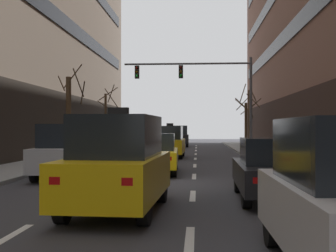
{
  "coord_description": "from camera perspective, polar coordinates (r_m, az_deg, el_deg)",
  "views": [
    {
      "loc": [
        1.72,
        -15.67,
        1.93
      ],
      "look_at": [
        -0.05,
        11.2,
        2.02
      ],
      "focal_mm": 47.97,
      "sensor_mm": 36.0,
      "label": 1
    }
  ],
  "objects": [
    {
      "name": "street_tree_1",
      "position": [
        27.51,
        -12.47,
        1.4
      ],
      "size": [
        1.82,
        1.95,
        5.66
      ],
      "color": "#4C3823",
      "rests_on": "sidewalk_left"
    },
    {
      "name": "lane_stripe_l2_s4",
      "position": [
        17.78,
        3.34,
        -6.41
      ],
      "size": [
        0.16,
        2.0,
        0.01
      ],
      "primitive_type": "cube",
      "color": "silver",
      "rests_on": "ground"
    },
    {
      "name": "lane_stripe_l1_s6",
      "position": [
        27.94,
        -3.05,
        -4.15
      ],
      "size": [
        0.16,
        2.0,
        0.01
      ],
      "primitive_type": "cube",
      "color": "silver",
      "rests_on": "ground"
    },
    {
      "name": "street_tree_3",
      "position": [
        37.41,
        10.35,
        1.01
      ],
      "size": [
        1.75,
        1.75,
        5.47
      ],
      "color": "#4C3823",
      "rests_on": "sidewalk_right"
    },
    {
      "name": "lane_stripe_l1_s2",
      "position": [
        8.58,
        -19.58,
        -13.14
      ],
      "size": [
        0.16,
        2.0,
        0.01
      ],
      "primitive_type": "cube",
      "color": "silver",
      "rests_on": "ground"
    },
    {
      "name": "car_driving_5",
      "position": [
        45.37,
        1.43,
        -1.3
      ],
      "size": [
        1.99,
        4.45,
        2.13
      ],
      "color": "black",
      "rests_on": "ground"
    },
    {
      "name": "lane_stripe_l2_s8",
      "position": [
        37.72,
        3.57,
        -3.12
      ],
      "size": [
        0.16,
        2.0,
        0.01
      ],
      "primitive_type": "cube",
      "color": "silver",
      "rests_on": "ground"
    },
    {
      "name": "lane_stripe_l2_s2",
      "position": [
        7.91,
        2.77,
        -14.26
      ],
      "size": [
        0.16,
        2.0,
        0.01
      ],
      "primitive_type": "cube",
      "color": "silver",
      "rests_on": "ground"
    },
    {
      "name": "lane_stripe_l1_s10",
      "position": [
        47.83,
        -0.2,
        -2.51
      ],
      "size": [
        0.16,
        2.0,
        0.01
      ],
      "primitive_type": "cube",
      "color": "silver",
      "rests_on": "ground"
    },
    {
      "name": "ground_plane",
      "position": [
        15.89,
        -2.5,
        -7.17
      ],
      "size": [
        120.0,
        120.0,
        0.0
      ],
      "primitive_type": "plane",
      "color": "#38383D"
    },
    {
      "name": "taxi_driving_3",
      "position": [
        10.34,
        -6.32,
        -4.81
      ],
      "size": [
        2.1,
        4.62,
        2.38
      ],
      "color": "black",
      "rests_on": "ground"
    },
    {
      "name": "lane_stripe_l1_s9",
      "position": [
        42.85,
        -0.66,
        -2.78
      ],
      "size": [
        0.16,
        2.0,
        0.01
      ],
      "primitive_type": "cube",
      "color": "silver",
      "rests_on": "ground"
    },
    {
      "name": "lane_stripe_l2_s6",
      "position": [
        27.74,
        3.49,
        -4.18
      ],
      "size": [
        0.16,
        2.0,
        0.01
      ],
      "primitive_type": "cube",
      "color": "silver",
      "rests_on": "ground"
    },
    {
      "name": "car_driving_0",
      "position": [
        17.55,
        -12.91,
        -3.15
      ],
      "size": [
        1.97,
        4.32,
        2.06
      ],
      "color": "black",
      "rests_on": "ground"
    },
    {
      "name": "taxi_driving_4",
      "position": [
        18.84,
        -1.68,
        -3.54
      ],
      "size": [
        2.03,
        4.55,
        1.87
      ],
      "color": "black",
      "rests_on": "ground"
    },
    {
      "name": "lane_stripe_l1_s7",
      "position": [
        32.9,
        -2.01,
        -3.55
      ],
      "size": [
        0.16,
        2.0,
        0.01
      ],
      "primitive_type": "cube",
      "color": "silver",
      "rests_on": "ground"
    },
    {
      "name": "sidewalk_right",
      "position": [
        16.44,
        20.08,
        -6.67
      ],
      "size": [
        3.08,
        80.0,
        0.14
      ],
      "primitive_type": "cube",
      "color": "gray",
      "rests_on": "ground"
    },
    {
      "name": "lane_stripe_l1_s3",
      "position": [
        13.24,
        -10.87,
        -8.55
      ],
      "size": [
        0.16,
        2.0,
        0.01
      ],
      "primitive_type": "cube",
      "color": "silver",
      "rests_on": "ground"
    },
    {
      "name": "taxi_driving_1",
      "position": [
        31.03,
        -5.54,
        -1.77
      ],
      "size": [
        2.05,
        4.54,
        2.35
      ],
      "color": "black",
      "rests_on": "ground"
    },
    {
      "name": "pedestrian_0",
      "position": [
        19.7,
        15.52,
        -2.83
      ],
      "size": [
        0.47,
        0.34,
        1.54
      ],
      "color": "black",
      "rests_on": "sidewalk_right"
    },
    {
      "name": "lane_stripe_l2_s3",
      "position": [
        12.82,
        3.16,
        -8.83
      ],
      "size": [
        0.16,
        2.0,
        0.01
      ],
      "primitive_type": "cube",
      "color": "silver",
      "rests_on": "ground"
    },
    {
      "name": "lane_stripe_l1_s5",
      "position": [
        23.0,
        -4.54,
        -5.0
      ],
      "size": [
        0.16,
        2.0,
        0.01
      ],
      "primitive_type": "cube",
      "color": "silver",
      "rests_on": "ground"
    },
    {
      "name": "street_tree_0",
      "position": [
        38.05,
        -7.87,
        1.09
      ],
      "size": [
        1.91,
        2.03,
        5.41
      ],
      "color": "#4C3823",
      "rests_on": "sidewalk_left"
    },
    {
      "name": "lane_stripe_l2_s10",
      "position": [
        47.71,
        3.61,
        -2.51
      ],
      "size": [
        0.16,
        2.0,
        0.01
      ],
      "primitive_type": "cube",
      "color": "silver",
      "rests_on": "ground"
    },
    {
      "name": "car_parked_1",
      "position": [
        12.28,
        13.14,
        -5.39
      ],
      "size": [
        1.91,
        4.44,
        1.65
      ],
      "color": "black",
      "rests_on": "ground"
    },
    {
      "name": "lane_stripe_l1_s8",
      "position": [
        37.87,
        -1.25,
        -3.11
      ],
      "size": [
        0.16,
        2.0,
        0.01
      ],
      "primitive_type": "cube",
      "color": "silver",
      "rests_on": "ground"
    },
    {
      "name": "lane_stripe_l1_s4",
      "position": [
        18.08,
        -6.84,
        -6.3
      ],
      "size": [
        0.16,
        2.0,
        0.01
      ],
      "primitive_type": "cube",
      "color": "silver",
      "rests_on": "ground"
    },
    {
      "name": "street_tree_2",
      "position": [
        40.24,
        9.86,
        0.47
      ],
      "size": [
        2.13,
        2.14,
        4.92
      ],
      "color": "#4C3823",
      "rests_on": "sidewalk_right"
    },
    {
      "name": "traffic_signal_0",
      "position": [
        29.34,
        4.89,
        5.23
      ],
      "size": [
        8.32,
        0.35,
        6.33
      ],
      "color": "#4C4C51",
      "rests_on": "sidewalk_right"
    },
    {
      "name": "taxi_driving_2",
      "position": [
        28.65,
        0.25,
        -2.03
      ],
      "size": [
        1.83,
        4.23,
        2.2
      ],
      "color": "black",
      "rests_on": "ground"
    },
    {
      "name": "lane_stripe_l2_s7",
      "position": [
        32.73,
        3.54,
        -3.57
      ],
      "size": [
        0.16,
        2.0,
        0.01
      ],
      "primitive_type": "cube",
      "color": "silver",
      "rests_on": "ground"
    },
    {
      "name": "lane_stripe_l2_s9",
      "position": [
        42.72,
        3.59,
        -2.78
      ],
      "size": [
        0.16,
        2.0,
        0.01
      ],
      "primitive_type": "cube",
      "color": "silver",
      "rests_on": "ground"
    },
    {
      "name": "lane_stripe_l2_s5",
      "position": [
        22.76,
        3.43,
        -5.05
      ],
      "size": [
        0.16,
        2.0,
        0.01
      ],
      "primitive_type": "cube",
      "color": "silver",
      "rests_on": "ground"
    }
  ]
}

